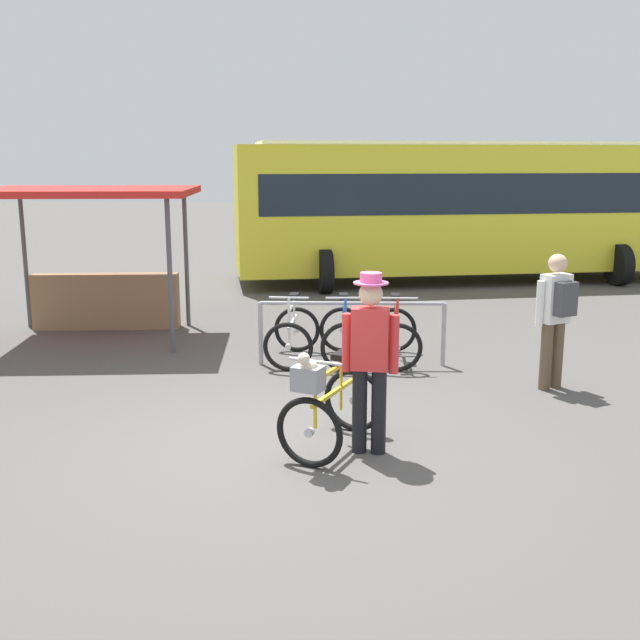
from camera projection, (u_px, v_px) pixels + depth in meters
The scene contains 10 objects.
ground_plane at pixel (284, 444), 7.34m from camera, with size 80.00×80.00×0.00m, color #514F4C.
bike_rack_rail at pixel (352, 319), 10.02m from camera, with size 2.50×0.24×0.88m.
racked_bike_white at pixel (293, 335), 10.27m from camera, with size 0.67×1.11×0.97m.
racked_bike_blue at pixel (344, 335), 10.25m from camera, with size 0.77×1.16×0.97m.
racked_bike_red at pixel (395, 336), 10.23m from camera, with size 0.71×1.15×0.98m.
featured_bicycle at pixel (328, 404), 7.04m from camera, with size 0.99×1.26×1.09m.
person_with_featured_bike at pixel (370, 356), 6.95m from camera, with size 0.53×0.32×1.72m.
pedestrian_with_backpack at pixel (556, 313), 8.92m from camera, with size 0.47×0.44×1.64m.
bus_distant at pixel (460, 203), 16.89m from camera, with size 10.31×4.92×3.08m.
market_stall at pixel (97, 246), 11.65m from camera, with size 3.40×2.72×2.30m.
Camera 1 is at (1.01, -6.85, 2.74)m, focal length 42.22 mm.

